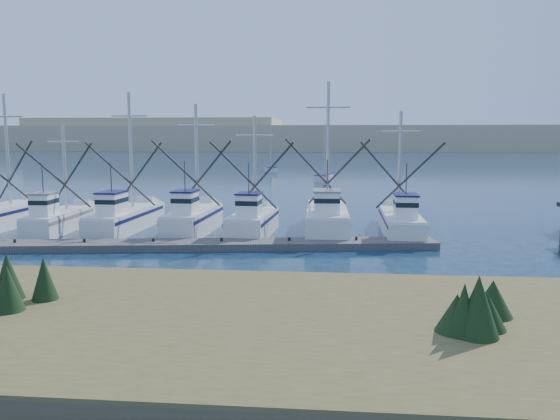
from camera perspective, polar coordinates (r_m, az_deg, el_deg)
The scene contains 6 objects.
ground at distance 25.35m, azimuth 0.05°, elevation -7.34°, with size 500.00×500.00×0.00m, color #0B1D32.
floating_dock at distance 32.78m, azimuth -11.37°, elevation -3.60°, with size 31.46×2.10×0.42m, color #5C5753.
dune_ridge at distance 234.37m, azimuth 4.75°, elevation 7.50°, with size 360.00×60.00×10.00m, color tan.
trawler_fleet at distance 37.48m, azimuth -8.62°, elevation -0.92°, with size 30.69×9.37×10.25m.
sailboat_near at distance 78.70m, azimuth 4.62°, elevation 3.41°, with size 2.72×5.94×8.10m.
sailboat_far at distance 97.80m, azimuth -0.99°, elevation 4.31°, with size 2.95×5.48×8.10m.
Camera 1 is at (2.22, -24.35, 6.68)m, focal length 35.00 mm.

